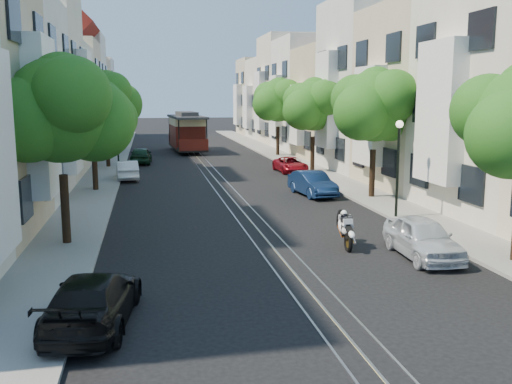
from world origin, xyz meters
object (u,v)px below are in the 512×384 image
tree_e_b (376,107)px  tree_w_a (62,113)px  tree_w_d (115,104)px  parked_car_w_mid (127,170)px  lamp_west (117,132)px  sportbike_rider (345,227)px  tree_w_b (93,113)px  lamp_east (398,154)px  parked_car_w_far (141,155)px  tree_e_c (314,106)px  tree_w_c (106,99)px  tree_e_d (279,101)px  parked_car_e_far (290,165)px  parked_car_e_mid (312,184)px  parked_car_e_near (423,238)px  cable_car (187,130)px  parked_car_w_near (93,300)px

tree_e_b → tree_w_a: same height
tree_w_d → parked_car_w_mid: tree_w_d is taller
lamp_west → sportbike_rider: size_ratio=2.21×
tree_w_b → lamp_east: bearing=-36.6°
parked_car_w_far → tree_e_c: bearing=152.2°
lamp_west → lamp_east: bearing=-55.0°
tree_w_c → sportbike_rider: (9.63, -25.08, -4.33)m
tree_e_b → tree_e_d: (0.00, 22.00, 0.13)m
parked_car_e_far → parked_car_w_far: bearing=142.7°
parked_car_e_mid → tree_e_c: bearing=66.1°
tree_e_c → parked_car_w_mid: tree_e_c is taller
tree_w_b → parked_car_e_far: bearing=25.3°
lamp_west → sportbike_rider: lamp_west is taller
tree_e_d → tree_w_a: (-14.40, -29.00, -0.13)m
tree_e_c → lamp_east: (-0.96, -15.98, -1.75)m
sportbike_rider → tree_e_c: bearing=80.7°
parked_car_e_near → parked_car_e_far: 21.81m
sportbike_rider → tree_w_a: bearing=171.9°
tree_e_c → lamp_west: 13.82m
tree_e_c → sportbike_rider: (-4.77, -20.08, -3.86)m
sportbike_rider → cable_car: bearing=98.7°
tree_w_b → parked_car_w_far: 13.96m
tree_e_b → parked_car_w_mid: size_ratio=1.80×
tree_w_a → parked_car_e_near: (11.74, -3.76, -4.06)m
tree_w_a → tree_w_d: tree_w_a is taller
tree_w_a → lamp_west: tree_w_a is taller
parked_car_e_near → parked_car_w_mid: (-10.20, 20.26, -0.06)m
parked_car_w_near → parked_car_w_mid: size_ratio=1.17×
tree_w_d → tree_w_b: bearing=-90.0°
tree_w_d → parked_car_w_mid: 18.02m
cable_car → parked_car_e_far: bearing=-73.5°
lamp_west → parked_car_e_mid: bearing=-47.1°
tree_e_b → parked_car_w_far: (-12.08, 18.25, -4.06)m
tree_e_c → tree_w_a: bearing=-128.7°
tree_w_c → parked_car_w_far: bearing=44.1°
tree_e_c → parked_car_e_near: 22.27m
parked_car_e_near → tree_w_d: bearing=110.0°
tree_e_b → cable_car: 28.90m
tree_e_c → parked_car_w_far: size_ratio=1.64×
sportbike_rider → parked_car_e_mid: size_ratio=0.47×
parked_car_w_near → parked_car_e_near: bearing=-151.6°
tree_w_b → sportbike_rider: size_ratio=3.32×
lamp_east → tree_e_b: bearing=79.1°
tree_e_b → lamp_west: 18.90m
tree_e_b → tree_w_c: 21.53m
tree_e_c → tree_w_d: (-14.40, 16.00, 0.00)m
tree_e_d → tree_w_c: size_ratio=0.97×
tree_e_b → tree_w_d: 30.60m
tree_e_b → cable_car: (-7.76, 27.72, -2.66)m
tree_e_c → tree_e_d: tree_e_d is taller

